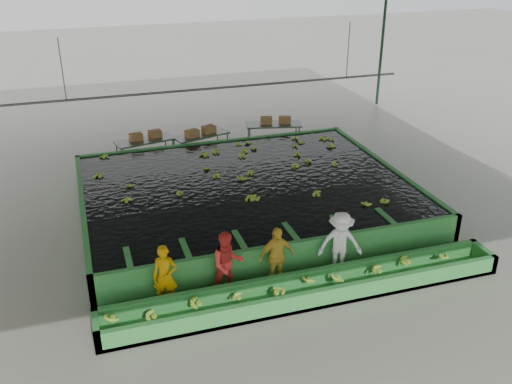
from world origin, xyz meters
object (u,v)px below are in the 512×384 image
object	(u,v)px
flotation_tank	(246,195)
worker_b	(228,264)
worker_a	(165,277)
box_stack_left	(146,139)
box_stack_right	(276,123)
packing_table_left	(145,152)
packing_table_mid	(201,146)
worker_c	(276,257)
box_stack_mid	(201,135)
packing_table_right	(273,135)
sorting_trough	(309,290)
worker_d	(340,244)

from	to	relation	value
flotation_tank	worker_b	xyz separation A→B (m)	(-1.78, -4.30, 0.38)
flotation_tank	worker_a	size ratio (longest dim) A/B	6.41
box_stack_left	worker_a	bearing A→B (deg)	-95.33
box_stack_right	worker_b	bearing A→B (deg)	-116.06
worker_a	packing_table_left	size ratio (longest dim) A/B	0.73
packing_table_mid	box_stack_left	world-z (taller)	box_stack_left
worker_c	box_stack_left	bearing A→B (deg)	94.13
flotation_tank	worker_c	xyz separation A→B (m)	(-0.55, -4.30, 0.35)
box_stack_right	flotation_tank	bearing A→B (deg)	-118.98
worker_a	worker_b	size ratio (longest dim) A/B	0.94
worker_a	flotation_tank	bearing A→B (deg)	68.08
packing_table_mid	box_stack_mid	size ratio (longest dim) A/B	1.71
worker_a	packing_table_right	bearing A→B (deg)	72.70
sorting_trough	worker_a	distance (m)	3.41
packing_table_mid	worker_d	bearing A→B (deg)	-80.36
worker_a	packing_table_mid	xyz separation A→B (m)	(2.91, 8.98, -0.30)
worker_b	box_stack_mid	bearing A→B (deg)	79.94
worker_b	box_stack_mid	world-z (taller)	worker_b
worker_a	worker_b	world-z (taller)	worker_b
flotation_tank	box_stack_mid	xyz separation A→B (m)	(-0.39, 4.60, 0.52)
worker_a	worker_c	size ratio (longest dim) A/B	0.98
worker_b	box_stack_mid	xyz separation A→B (m)	(1.39, 8.90, 0.14)
flotation_tank	box_stack_left	distance (m)	5.39
flotation_tank	box_stack_left	bearing A→B (deg)	116.91
worker_c	sorting_trough	bearing A→B (deg)	-62.92
worker_c	packing_table_right	world-z (taller)	worker_c
packing_table_right	worker_c	bearing A→B (deg)	-109.14
flotation_tank	box_stack_right	distance (m)	5.71
sorting_trough	box_stack_left	bearing A→B (deg)	103.80
worker_d	box_stack_right	xyz separation A→B (m)	(1.59, 9.27, 0.13)
worker_c	box_stack_left	xyz separation A→B (m)	(-1.87, 9.08, 0.18)
worker_b	packing_table_mid	world-z (taller)	worker_b
flotation_tank	box_stack_right	bearing A→B (deg)	61.02
worker_c	packing_table_right	xyz separation A→B (m)	(3.21, 9.25, -0.30)
box_stack_right	worker_a	bearing A→B (deg)	-123.03
packing_table_left	box_stack_left	bearing A→B (deg)	54.53
worker_d	packing_table_left	xyz separation A→B (m)	(-3.66, 8.98, -0.38)
sorting_trough	worker_d	bearing A→B (deg)	34.56
box_stack_mid	box_stack_right	world-z (taller)	box_stack_right
worker_b	worker_d	xyz separation A→B (m)	(2.94, 0.00, 0.03)
worker_d	packing_table_left	distance (m)	9.71
worker_a	worker_d	xyz separation A→B (m)	(4.44, 0.00, 0.08)
flotation_tank	worker_d	xyz separation A→B (m)	(1.16, -4.30, 0.41)
packing_table_left	box_stack_left	size ratio (longest dim) A/B	1.79
box_stack_left	sorting_trough	bearing A→B (deg)	-76.20
worker_b	packing_table_right	bearing A→B (deg)	63.21
packing_table_left	box_stack_left	xyz separation A→B (m)	(0.07, 0.10, 0.49)
packing_table_left	box_stack_left	distance (m)	0.50
box_stack_mid	box_stack_right	distance (m)	3.16
flotation_tank	packing_table_left	distance (m)	5.31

